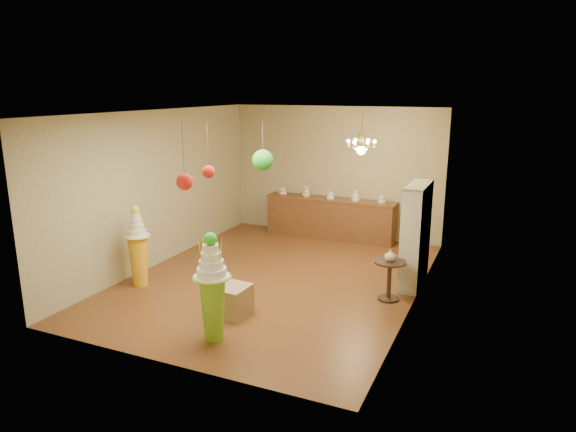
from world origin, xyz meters
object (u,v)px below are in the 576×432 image
at_px(round_table, 389,275).
at_px(pedestal_green, 212,294).
at_px(sideboard, 330,217).
at_px(pedestal_orange, 139,254).

bearing_deg(round_table, pedestal_green, -129.22).
bearing_deg(round_table, sideboard, 124.32).
relative_size(pedestal_orange, sideboard, 0.48).
distance_m(pedestal_orange, round_table, 4.32).
xyz_separation_m(pedestal_green, pedestal_orange, (-2.26, 1.19, -0.08)).
bearing_deg(pedestal_orange, pedestal_green, -27.87).
relative_size(pedestal_green, round_table, 2.25).
xyz_separation_m(pedestal_green, round_table, (1.91, 2.34, -0.23)).
xyz_separation_m(pedestal_green, sideboard, (-0.19, 5.41, -0.19)).
distance_m(sideboard, round_table, 3.72).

